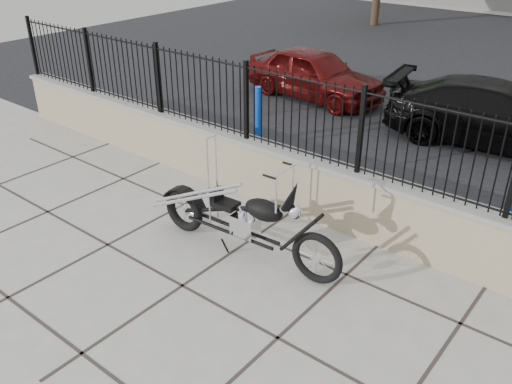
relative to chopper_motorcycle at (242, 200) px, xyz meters
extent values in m
plane|color=#99968E|center=(-0.12, -1.05, -0.82)|extent=(90.00, 90.00, 0.00)
plane|color=black|center=(-0.12, 11.45, -0.82)|extent=(30.00, 30.00, 0.00)
cube|color=gray|center=(-0.12, 1.45, -0.34)|extent=(14.00, 0.36, 0.96)
cube|color=black|center=(-0.12, 1.45, 0.74)|extent=(14.00, 0.08, 1.20)
imported|color=#4D0B0B|center=(-3.03, 6.39, -0.21)|extent=(3.71, 1.78, 1.22)
imported|color=black|center=(1.43, 6.10, -0.20)|extent=(4.52, 2.35, 1.25)
cylinder|color=#0E17D8|center=(-2.36, 3.33, -0.26)|extent=(0.14, 0.14, 1.13)
camera|label=1|loc=(4.04, -4.75, 3.41)|focal=38.00mm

